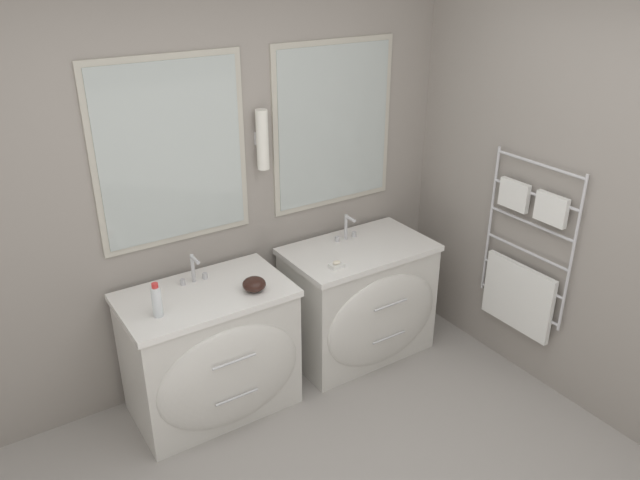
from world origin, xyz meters
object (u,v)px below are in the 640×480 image
(toiletry_bottle, at_px, (157,301))
(amenity_bowl, at_px, (255,284))
(vanity_right, at_px, (361,302))
(vanity_left, at_px, (213,353))

(toiletry_bottle, xyz_separation_m, amenity_bowl, (0.56, -0.04, -0.05))
(vanity_right, xyz_separation_m, amenity_bowl, (-0.84, -0.10, 0.44))
(vanity_right, relative_size, toiletry_bottle, 4.94)
(toiletry_bottle, bearing_deg, vanity_left, 10.85)
(vanity_right, bearing_deg, toiletry_bottle, -177.59)
(vanity_left, bearing_deg, amenity_bowl, -20.73)
(vanity_left, xyz_separation_m, toiletry_bottle, (-0.31, -0.06, 0.49))
(vanity_right, bearing_deg, vanity_left, 180.00)
(amenity_bowl, bearing_deg, vanity_right, 6.51)
(vanity_left, xyz_separation_m, amenity_bowl, (0.25, -0.10, 0.44))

